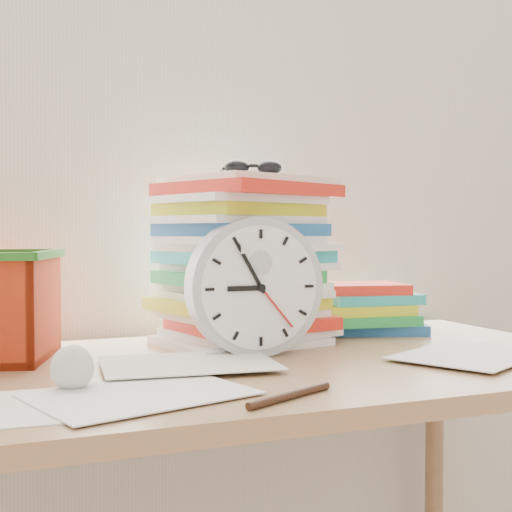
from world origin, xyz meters
name	(u,v)px	position (x,y,z in m)	size (l,w,h in m)	color
curtain	(166,80)	(0.00, 1.98, 1.30)	(2.40, 0.01, 2.50)	white
desk	(226,407)	(0.00, 1.60, 0.68)	(1.40, 0.70, 0.75)	#936B45
paper_stack	(243,260)	(0.11, 1.79, 0.91)	(0.33, 0.27, 0.33)	white
clock	(255,287)	(0.07, 1.65, 0.87)	(0.25, 0.25, 0.05)	#B0B2B4
sunglasses	(253,167)	(0.10, 1.73, 1.09)	(0.13, 0.11, 0.03)	black
book_stack	(365,308)	(0.41, 1.83, 0.80)	(0.26, 0.20, 0.11)	white
crumpled_ball	(72,367)	(-0.27, 1.49, 0.78)	(0.06, 0.06, 0.06)	silver
pen	(290,395)	(-0.01, 1.32, 0.76)	(0.01, 0.01, 0.16)	black
scattered_papers	(226,359)	(0.00, 1.60, 0.76)	(1.26, 0.42, 0.02)	white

